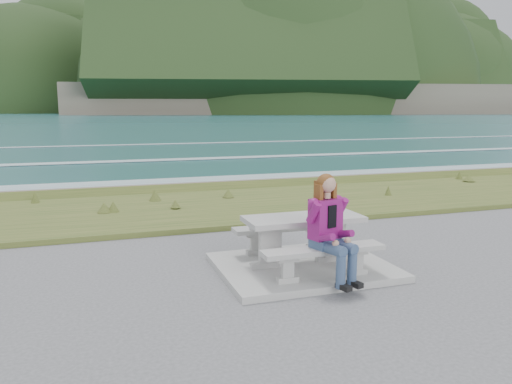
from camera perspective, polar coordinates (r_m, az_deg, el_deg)
concrete_slab at (r=7.84m, az=5.36°, el=-8.50°), size 2.60×2.10×0.10m
picnic_table at (r=7.67m, az=5.43°, el=-4.00°), size 1.80×0.75×0.75m
bench_landward at (r=7.12m, az=7.70°, el=-7.08°), size 1.80×0.35×0.45m
bench_seaward at (r=8.35m, az=3.46°, el=-4.49°), size 1.80×0.35×0.45m
grass_verge at (r=12.44m, az=-3.96°, el=-1.91°), size 160.00×4.50×0.22m
shore_drop at (r=15.22m, az=-6.71°, el=0.18°), size 160.00×0.80×2.20m
ocean at (r=32.32m, az=-12.93°, el=1.89°), size 1600.00×1600.00×0.09m
headland_range at (r=448.79m, az=7.16°, el=10.53°), size 729.83×363.95×223.85m
seated_woman at (r=6.98m, az=8.78°, el=-5.75°), size 0.61×0.84×1.49m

